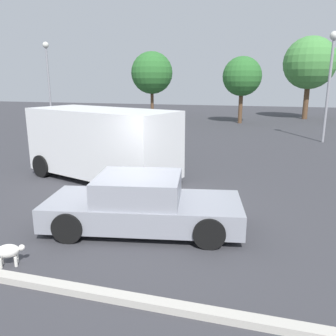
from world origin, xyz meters
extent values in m
plane|color=#38383D|center=(0.00, 0.00, 0.00)|extent=(80.00, 80.00, 0.00)
cube|color=gray|center=(0.31, -0.26, 0.42)|extent=(4.48, 2.44, 0.52)
cube|color=gray|center=(0.21, -0.28, 0.95)|extent=(2.03, 1.86, 0.54)
cube|color=slate|center=(1.03, -0.13, 0.95)|extent=(0.32, 1.43, 0.45)
cube|color=slate|center=(-0.62, -0.43, 0.95)|extent=(0.32, 1.43, 0.45)
cylinder|color=black|center=(1.56, 0.78, 0.32)|extent=(0.67, 0.33, 0.64)
cylinder|color=black|center=(1.85, -0.79, 0.32)|extent=(0.67, 0.33, 0.64)
cylinder|color=black|center=(-1.24, 0.27, 0.32)|extent=(0.67, 0.33, 0.64)
cylinder|color=black|center=(-0.95, -1.30, 0.32)|extent=(0.67, 0.33, 0.64)
ellipsoid|color=white|center=(-1.48, -2.40, 0.28)|extent=(0.46, 0.41, 0.24)
cylinder|color=white|center=(-1.56, -2.52, 0.09)|extent=(0.06, 0.06, 0.17)
cylinder|color=white|center=(-1.63, -2.41, 0.09)|extent=(0.06, 0.06, 0.17)
cylinder|color=white|center=(-1.34, -2.40, 0.09)|extent=(0.06, 0.06, 0.17)
cylinder|color=white|center=(-1.41, -2.28, 0.09)|extent=(0.06, 0.06, 0.17)
sphere|color=white|center=(-1.28, -2.28, 0.31)|extent=(0.11, 0.11, 0.11)
cube|color=white|center=(-2.32, 3.15, 1.27)|extent=(5.46, 3.58, 2.10)
cube|color=slate|center=(-4.68, 3.94, 1.73)|extent=(0.61, 1.68, 0.84)
cylinder|color=black|center=(-4.46, 2.83, 0.38)|extent=(0.80, 0.48, 0.76)
cylinder|color=black|center=(-3.83, 4.70, 0.38)|extent=(0.80, 0.48, 0.76)
cylinder|color=black|center=(-0.80, 1.60, 0.38)|extent=(0.80, 0.48, 0.76)
cylinder|color=black|center=(-0.18, 3.46, 0.38)|extent=(0.80, 0.48, 0.76)
cylinder|color=black|center=(-1.23, 7.15, 0.43)|extent=(0.13, 0.13, 0.86)
cylinder|color=black|center=(-1.37, 7.06, 0.43)|extent=(0.13, 0.13, 0.86)
cube|color=#339959|center=(-1.30, 7.11, 1.17)|extent=(0.47, 0.41, 0.61)
cylinder|color=#339959|center=(-1.09, 7.23, 1.12)|extent=(0.09, 0.09, 0.72)
cylinder|color=#339959|center=(-1.51, 6.99, 1.12)|extent=(0.09, 0.09, 0.72)
sphere|color=tan|center=(-1.30, 7.11, 1.59)|extent=(0.23, 0.23, 0.23)
cube|color=#B7B2A8|center=(0.00, -2.82, 0.06)|extent=(9.90, 0.20, 0.12)
cylinder|color=gray|center=(5.86, 12.86, 2.63)|extent=(0.14, 0.14, 5.27)
sphere|color=silver|center=(5.86, 12.86, 5.40)|extent=(0.44, 0.44, 0.44)
cylinder|color=gray|center=(-12.79, 15.79, 2.79)|extent=(0.14, 0.14, 5.59)
sphere|color=silver|center=(-12.79, 15.79, 5.72)|extent=(0.44, 0.44, 0.44)
cylinder|color=brown|center=(6.12, 24.94, 1.53)|extent=(0.44, 0.44, 3.05)
sphere|color=#478C42|center=(6.12, 24.94, 4.67)|extent=(4.31, 4.31, 4.31)
cylinder|color=brown|center=(-7.28, 23.46, 1.26)|extent=(0.28, 0.28, 2.51)
sphere|color=#2D6B2D|center=(-7.28, 23.46, 3.92)|extent=(3.74, 3.74, 3.74)
cylinder|color=brown|center=(0.93, 20.36, 1.22)|extent=(0.31, 0.31, 2.44)
sphere|color=#2D6B2D|center=(0.93, 20.36, 3.55)|extent=(2.95, 2.95, 2.95)
camera|label=1|loc=(2.73, -6.92, 3.19)|focal=36.52mm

